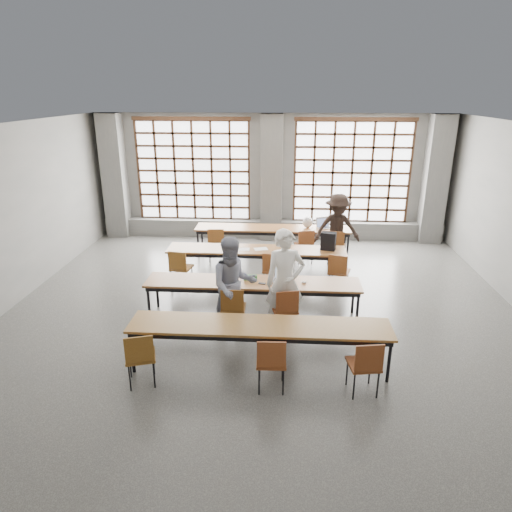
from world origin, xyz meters
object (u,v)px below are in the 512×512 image
at_px(chair_back_mid, 305,243).
at_px(plastic_bag, 308,222).
at_px(mouse, 304,282).
at_px(student_female, 234,285).
at_px(chair_mid_right, 338,269).
at_px(green_box, 250,277).
at_px(desk_row_d, 260,328).
at_px(chair_back_left, 216,241).
at_px(chair_mid_left, 180,265).
at_px(chair_front_right, 286,307).
at_px(laptop_front, 283,277).
at_px(chair_near_left, 140,354).
at_px(chair_near_right, 366,362).
at_px(chair_back_right, 336,243).
at_px(phone, 262,283).
at_px(desk_row_c, 253,285).
at_px(chair_front_left, 233,305).
at_px(red_pouch, 140,353).
at_px(desk_row_a, 273,230).
at_px(laptop_back, 324,225).
at_px(student_male, 285,282).
at_px(chair_mid_centre, 273,267).
at_px(chair_near_mid, 271,359).
at_px(desk_row_b, 256,252).
at_px(student_back, 337,229).
at_px(backpack, 328,241).

xyz_separation_m(chair_back_mid, plastic_bag, (0.08, 0.68, 0.34)).
bearing_deg(mouse, student_female, -158.99).
distance_m(chair_mid_right, plastic_bag, 2.48).
bearing_deg(green_box, desk_row_d, -80.94).
height_order(chair_back_left, chair_mid_right, same).
height_order(chair_mid_left, green_box, chair_mid_left).
relative_size(chair_front_right, laptop_front, 2.15).
distance_m(chair_near_left, chair_near_right, 3.19).
relative_size(chair_back_mid, chair_back_right, 1.00).
height_order(desk_row_d, phone, phone).
distance_m(desk_row_c, chair_front_left, 0.71).
bearing_deg(chair_mid_right, chair_near_right, -89.77).
distance_m(phone, red_pouch, 2.68).
bearing_deg(chair_front_right, chair_mid_right, 59.23).
xyz_separation_m(chair_front_right, plastic_bag, (0.54, 4.24, 0.34)).
xyz_separation_m(desk_row_a, phone, (-0.08, -3.67, 0.07)).
height_order(student_female, laptop_back, student_female).
relative_size(desk_row_d, red_pouch, 20.00).
relative_size(chair_near_right, plastic_bag, 3.08).
xyz_separation_m(chair_mid_left, student_male, (2.27, -1.73, 0.41)).
distance_m(student_female, laptop_back, 4.58).
height_order(student_male, green_box, student_male).
bearing_deg(chair_mid_centre, phone, -96.75).
xyz_separation_m(chair_back_mid, chair_near_mid, (-0.65, -5.22, 0.00)).
distance_m(chair_back_mid, chair_near_left, 5.80).
distance_m(desk_row_b, chair_back_mid, 1.57).
xyz_separation_m(chair_front_left, chair_near_right, (2.04, -1.65, 0.00)).
xyz_separation_m(chair_front_left, laptop_back, (1.89, 4.30, 0.25)).
bearing_deg(student_male, desk_row_a, 82.59).
bearing_deg(chair_back_right, chair_mid_right, -93.98).
bearing_deg(chair_mid_right, mouse, -121.81).
bearing_deg(chair_near_mid, desk_row_c, 100.65).
height_order(desk_row_d, chair_mid_centre, chair_mid_centre).
bearing_deg(plastic_bag, chair_near_left, -113.90).
xyz_separation_m(student_male, red_pouch, (-2.07, -1.70, -0.45)).
xyz_separation_m(student_female, phone, (0.48, 0.40, -0.13)).
distance_m(plastic_bag, red_pouch, 6.40).
bearing_deg(student_back, chair_near_mid, -111.89).
height_order(desk_row_d, chair_back_left, chair_back_left).
bearing_deg(student_male, desk_row_b, 93.28).
relative_size(chair_back_mid, student_back, 0.50).
bearing_deg(desk_row_d, chair_near_right, -22.55).
distance_m(chair_near_mid, backpack, 4.35).
distance_m(desk_row_b, chair_mid_left, 1.74).
xyz_separation_m(chair_mid_centre, chair_near_right, (1.40, -3.51, 0.00)).
bearing_deg(desk_row_a, red_pouch, -106.74).
height_order(student_female, laptop_front, student_female).
distance_m(desk_row_d, chair_near_right, 1.64).
xyz_separation_m(chair_front_left, chair_front_right, (0.92, 0.00, 0.00)).
bearing_deg(plastic_bag, student_female, -109.53).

